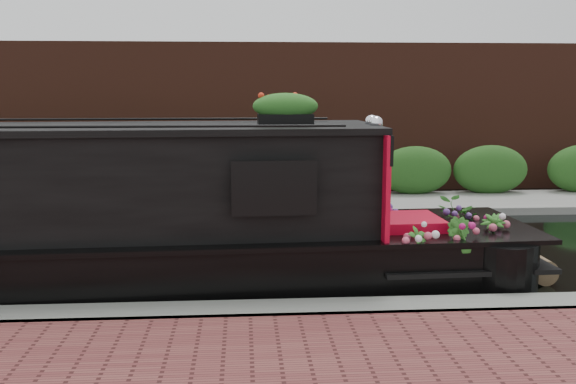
{
  "coord_description": "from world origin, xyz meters",
  "views": [
    {
      "loc": [
        0.21,
        -10.61,
        2.87
      ],
      "look_at": [
        0.92,
        -0.6,
        1.19
      ],
      "focal_mm": 40.0,
      "sensor_mm": 36.0,
      "label": 1
    }
  ],
  "objects": [
    {
      "name": "far_bank_path",
      "position": [
        0.0,
        4.2,
        0.0
      ],
      "size": [
        40.0,
        2.4,
        0.34
      ],
      "primitive_type": "cube",
      "color": "gray",
      "rests_on": "ground"
    },
    {
      "name": "far_hedge",
      "position": [
        0.0,
        5.1,
        0.0
      ],
      "size": [
        40.0,
        1.1,
        2.8
      ],
      "primitive_type": "cube",
      "color": "#25531B",
      "rests_on": "ground"
    },
    {
      "name": "narrowboat",
      "position": [
        -2.38,
        -1.81,
        0.89
      ],
      "size": [
        12.89,
        2.73,
        3.0
      ],
      "rotation": [
        0.0,
        0.0,
        0.04
      ],
      "color": "black",
      "rests_on": "ground"
    },
    {
      "name": "ground",
      "position": [
        0.0,
        0.0,
        0.0
      ],
      "size": [
        80.0,
        80.0,
        0.0
      ],
      "primitive_type": "plane",
      "color": "black",
      "rests_on": "ground"
    },
    {
      "name": "far_brick_wall",
      "position": [
        0.0,
        7.2,
        0.0
      ],
      "size": [
        40.0,
        1.0,
        8.0
      ],
      "primitive_type": "cube",
      "color": "#492318",
      "rests_on": "ground"
    },
    {
      "name": "near_bank_coping",
      "position": [
        0.0,
        -3.3,
        0.0
      ],
      "size": [
        40.0,
        0.6,
        0.5
      ],
      "primitive_type": "cube",
      "color": "slate",
      "rests_on": "ground"
    },
    {
      "name": "rope_fender",
      "position": [
        4.56,
        -1.81,
        0.19
      ],
      "size": [
        0.37,
        0.39,
        0.37
      ],
      "primitive_type": "cylinder",
      "rotation": [
        1.57,
        0.0,
        0.0
      ],
      "color": "brown",
      "rests_on": "ground"
    }
  ]
}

